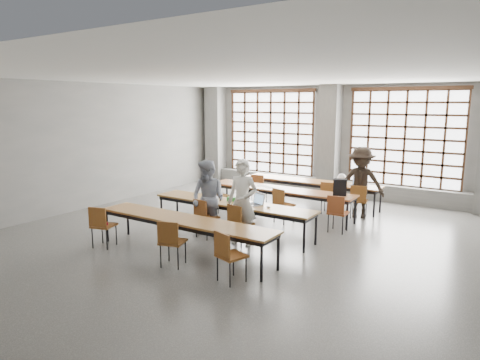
# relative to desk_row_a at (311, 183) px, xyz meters

# --- Properties ---
(floor) EXTENTS (11.00, 11.00, 0.00)m
(floor) POSITION_rel_desk_row_a_xyz_m (-0.16, -3.53, -0.66)
(floor) COLOR #4D4D4B
(floor) RESTS_ON ground
(ceiling) EXTENTS (11.00, 11.00, 0.00)m
(ceiling) POSITION_rel_desk_row_a_xyz_m (-0.16, -3.53, 2.84)
(ceiling) COLOR silver
(ceiling) RESTS_ON floor
(wall_back) EXTENTS (10.00, 0.00, 10.00)m
(wall_back) POSITION_rel_desk_row_a_xyz_m (-0.16, 1.97, 1.09)
(wall_back) COLOR #5D5D5B
(wall_back) RESTS_ON floor
(wall_left) EXTENTS (0.00, 11.00, 11.00)m
(wall_left) POSITION_rel_desk_row_a_xyz_m (-5.16, -3.53, 1.09)
(wall_left) COLOR #5D5D5B
(wall_left) RESTS_ON floor
(column_left) EXTENTS (0.60, 0.55, 3.50)m
(column_left) POSITION_rel_desk_row_a_xyz_m (-4.66, 1.69, 1.09)
(column_left) COLOR #535350
(column_left) RESTS_ON floor
(column_mid) EXTENTS (0.60, 0.55, 3.50)m
(column_mid) POSITION_rel_desk_row_a_xyz_m (-0.16, 1.69, 1.09)
(column_mid) COLOR #535350
(column_mid) RESTS_ON floor
(window_left) EXTENTS (3.32, 0.12, 3.00)m
(window_left) POSITION_rel_desk_row_a_xyz_m (-2.41, 1.90, 1.24)
(window_left) COLOR white
(window_left) RESTS_ON wall_back
(window_right) EXTENTS (3.32, 0.12, 3.00)m
(window_right) POSITION_rel_desk_row_a_xyz_m (2.09, 1.90, 1.24)
(window_right) COLOR white
(window_right) RESTS_ON wall_back
(sill_ledge) EXTENTS (9.80, 0.35, 0.50)m
(sill_ledge) POSITION_rel_desk_row_a_xyz_m (-0.16, 1.77, -0.41)
(sill_ledge) COLOR #535350
(sill_ledge) RESTS_ON floor
(desk_row_a) EXTENTS (4.00, 0.70, 0.73)m
(desk_row_a) POSITION_rel_desk_row_a_xyz_m (0.00, 0.00, 0.00)
(desk_row_a) COLOR brown
(desk_row_a) RESTS_ON floor
(desk_row_b) EXTENTS (4.00, 0.70, 0.73)m
(desk_row_b) POSITION_rel_desk_row_a_xyz_m (-0.21, -1.48, 0.00)
(desk_row_b) COLOR brown
(desk_row_b) RESTS_ON floor
(desk_row_c) EXTENTS (4.00, 0.70, 0.73)m
(desk_row_c) POSITION_rel_desk_row_a_xyz_m (-0.38, -3.46, 0.00)
(desk_row_c) COLOR brown
(desk_row_c) RESTS_ON floor
(desk_row_d) EXTENTS (4.00, 0.70, 0.73)m
(desk_row_d) POSITION_rel_desk_row_a_xyz_m (-0.38, -5.12, 0.00)
(desk_row_d) COLOR brown
(desk_row_d) RESTS_ON floor
(chair_back_left) EXTENTS (0.50, 0.50, 0.88)m
(chair_back_left) POSITION_rel_desk_row_a_xyz_m (-1.38, -0.63, -0.13)
(chair_back_left) COLOR brown
(chair_back_left) RESTS_ON floor
(chair_back_mid) EXTENTS (0.47, 0.47, 0.88)m
(chair_back_mid) POSITION_rel_desk_row_a_xyz_m (0.81, -0.63, -0.13)
(chair_back_mid) COLOR brown
(chair_back_mid) RESTS_ON floor
(chair_back_right) EXTENTS (0.49, 0.49, 0.88)m
(chair_back_right) POSITION_rel_desk_row_a_xyz_m (1.61, -0.63, -0.13)
(chair_back_right) COLOR brown
(chair_back_right) RESTS_ON floor
(chair_mid_left) EXTENTS (0.50, 0.51, 0.88)m
(chair_mid_left) POSITION_rel_desk_row_a_xyz_m (-1.82, -2.10, -0.13)
(chair_mid_left) COLOR brown
(chair_mid_left) RESTS_ON floor
(chair_mid_centre) EXTENTS (0.52, 0.52, 0.88)m
(chair_mid_centre) POSITION_rel_desk_row_a_xyz_m (0.17, -2.10, -0.13)
(chair_mid_centre) COLOR brown
(chair_mid_centre) RESTS_ON floor
(chair_mid_right) EXTENTS (0.43, 0.44, 0.88)m
(chair_mid_right) POSITION_rel_desk_row_a_xyz_m (1.60, -2.11, -0.13)
(chair_mid_right) COLOR brown
(chair_mid_right) RESTS_ON floor
(chair_front_left) EXTENTS (0.48, 0.48, 0.88)m
(chair_front_left) POSITION_rel_desk_row_a_xyz_m (-0.69, -4.08, -0.13)
(chair_front_left) COLOR brown
(chair_front_left) RESTS_ON floor
(chair_front_right) EXTENTS (0.49, 0.50, 0.88)m
(chair_front_right) POSITION_rel_desk_row_a_xyz_m (0.20, -4.08, -0.13)
(chair_front_right) COLOR brown
(chair_front_right) RESTS_ON floor
(chair_near_left) EXTENTS (0.52, 0.52, 0.88)m
(chair_near_left) POSITION_rel_desk_row_a_xyz_m (-2.05, -5.75, -0.13)
(chair_near_left) COLOR brown
(chair_near_left) RESTS_ON floor
(chair_near_mid) EXTENTS (0.53, 0.53, 0.88)m
(chair_near_mid) POSITION_rel_desk_row_a_xyz_m (-0.15, -5.75, -0.13)
(chair_near_mid) COLOR brown
(chair_near_mid) RESTS_ON floor
(chair_near_right) EXTENTS (0.53, 0.53, 0.88)m
(chair_near_right) POSITION_rel_desk_row_a_xyz_m (1.10, -5.75, -0.13)
(chair_near_right) COLOR brown
(chair_near_right) RESTS_ON floor
(student_male) EXTENTS (0.72, 0.53, 1.80)m
(student_male) POSITION_rel_desk_row_a_xyz_m (0.22, -3.96, 0.24)
(student_male) COLOR white
(student_male) RESTS_ON floor
(student_female) EXTENTS (0.86, 0.68, 1.72)m
(student_female) POSITION_rel_desk_row_a_xyz_m (-0.68, -3.96, 0.19)
(student_female) COLOR #19284C
(student_female) RESTS_ON floor
(student_back) EXTENTS (1.32, 0.96, 1.84)m
(student_back) POSITION_rel_desk_row_a_xyz_m (1.60, -0.50, 0.26)
(student_back) COLOR black
(student_back) RESTS_ON floor
(laptop_front) EXTENTS (0.45, 0.41, 0.26)m
(laptop_front) POSITION_rel_desk_row_a_xyz_m (0.19, -3.35, 0.13)
(laptop_front) COLOR #A8A8AD
(laptop_front) RESTS_ON desk_row_c
(laptop_back) EXTENTS (0.37, 0.32, 0.26)m
(laptop_back) POSITION_rel_desk_row_a_xyz_m (1.35, 0.11, 0.13)
(laptop_back) COLOR #B4B4B9
(laptop_back) RESTS_ON desk_row_a
(mouse) EXTENTS (0.11, 0.09, 0.04)m
(mouse) POSITION_rel_desk_row_a_xyz_m (0.57, -3.48, 0.08)
(mouse) COLOR silver
(mouse) RESTS_ON desk_row_c
(green_box) EXTENTS (0.26, 0.15, 0.09)m
(green_box) POSITION_rel_desk_row_a_xyz_m (-0.43, -3.38, 0.11)
(green_box) COLOR green
(green_box) RESTS_ON desk_row_c
(phone) EXTENTS (0.14, 0.09, 0.01)m
(phone) POSITION_rel_desk_row_a_xyz_m (-0.20, -3.56, 0.07)
(phone) COLOR black
(phone) RESTS_ON desk_row_c
(paper_sheet_a) EXTENTS (0.36, 0.31, 0.00)m
(paper_sheet_a) POSITION_rel_desk_row_a_xyz_m (-0.81, -1.43, 0.07)
(paper_sheet_a) COLOR white
(paper_sheet_a) RESTS_ON desk_row_b
(paper_sheet_b) EXTENTS (0.36, 0.33, 0.00)m
(paper_sheet_b) POSITION_rel_desk_row_a_xyz_m (-0.51, -1.53, 0.07)
(paper_sheet_b) COLOR white
(paper_sheet_b) RESTS_ON desk_row_b
(backpack) EXTENTS (0.37, 0.29, 0.40)m
(backpack) POSITION_rel_desk_row_a_xyz_m (1.39, -1.43, 0.27)
(backpack) COLOR black
(backpack) RESTS_ON desk_row_b
(plastic_bag) EXTENTS (0.31, 0.27, 0.29)m
(plastic_bag) POSITION_rel_desk_row_a_xyz_m (0.90, 0.05, 0.21)
(plastic_bag) COLOR white
(plastic_bag) RESTS_ON desk_row_a
(red_pouch) EXTENTS (0.21, 0.11, 0.06)m
(red_pouch) POSITION_rel_desk_row_a_xyz_m (-2.08, -5.67, -0.16)
(red_pouch) COLOR maroon
(red_pouch) RESTS_ON chair_near_left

